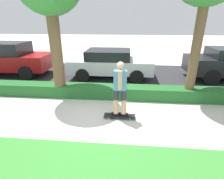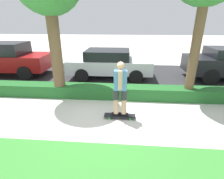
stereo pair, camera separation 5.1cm
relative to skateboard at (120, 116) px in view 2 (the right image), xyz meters
The scene contains 7 objects.
ground_plane 0.47m from the skateboard, 158.78° to the right, with size 60.00×60.00×0.00m, color beige.
street_asphalt 4.06m from the skateboard, 96.15° to the left, with size 18.30×5.00×0.01m.
hedge_row 1.50m from the skateboard, 106.87° to the left, with size 18.30×0.60×0.44m.
skateboard is the anchor object (origin of this frame).
skater_person 0.85m from the skateboard, ahead, with size 0.48×0.40×1.57m.
parked_car_front 7.07m from the skateboard, 146.55° to the left, with size 4.17×1.85×1.63m.
parked_car_middle 3.97m from the skateboard, 99.52° to the left, with size 3.92×1.86×1.34m.
Camera 2 is at (0.56, -4.25, 2.66)m, focal length 28.00 mm.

